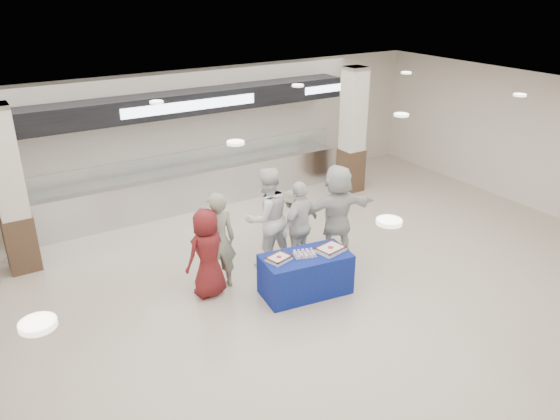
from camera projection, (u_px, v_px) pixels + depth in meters
ground at (320, 310)px, 9.27m from camera, size 14.00×14.00×0.00m
serving_line at (189, 161)px, 13.02m from camera, size 8.70×0.85×2.80m
column_left at (11, 195)px, 9.99m from camera, size 0.55×0.55×3.20m
column_right at (352, 133)px, 13.88m from camera, size 0.55×0.55×3.20m
display_table at (306, 274)px, 9.63m from camera, size 1.64×0.98×0.75m
sheet_cake_left at (279, 258)px, 9.30m from camera, size 0.45×0.39×0.08m
sheet_cake_right at (331, 249)px, 9.60m from camera, size 0.53×0.45×0.10m
cupcake_tray at (305, 254)px, 9.47m from camera, size 0.45×0.39×0.06m
civilian_maroon at (207, 253)px, 9.42m from camera, size 0.87×0.65×1.63m
soldier_a at (217, 241)px, 9.62m from camera, size 0.75×0.57×1.84m
chef_tall at (267, 218)px, 10.36m from camera, size 0.98×0.77×1.99m
chef_short at (300, 225)px, 10.32m from camera, size 1.12×0.77×1.76m
soldier_b at (293, 223)px, 10.84m from camera, size 1.02×0.78×1.41m
civilian_white at (337, 212)px, 10.70m from camera, size 1.86×0.90×1.93m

